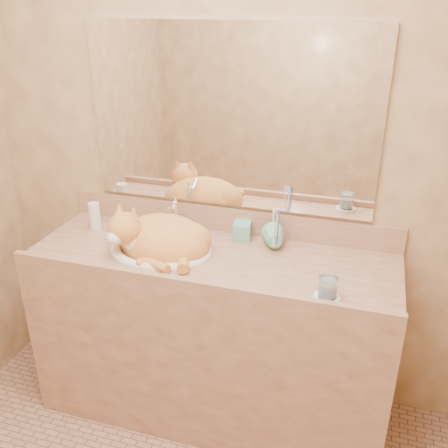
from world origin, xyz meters
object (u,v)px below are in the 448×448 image
(cat, at_px, (159,237))
(toothbrush_cup, at_px, (275,243))
(sink_basin, at_px, (160,237))
(vanity_counter, at_px, (212,336))
(water_glass, at_px, (328,287))
(soap_dispenser, at_px, (241,225))

(cat, bearing_deg, toothbrush_cup, 25.14)
(sink_basin, bearing_deg, toothbrush_cup, 16.11)
(vanity_counter, relative_size, toothbrush_cup, 15.00)
(vanity_counter, relative_size, water_glass, 19.57)
(toothbrush_cup, height_order, water_glass, toothbrush_cup)
(sink_basin, distance_m, soap_dispenser, 0.37)
(cat, xyz_separation_m, soap_dispenser, (0.32, 0.19, 0.02))
(vanity_counter, bearing_deg, sink_basin, -174.97)
(vanity_counter, relative_size, cat, 3.76)
(sink_basin, distance_m, water_glass, 0.76)
(cat, height_order, toothbrush_cup, cat)
(water_glass, bearing_deg, vanity_counter, 159.84)
(vanity_counter, bearing_deg, soap_dispenser, 61.77)
(sink_basin, relative_size, cat, 1.06)
(soap_dispenser, bearing_deg, vanity_counter, -126.70)
(vanity_counter, height_order, soap_dispenser, soap_dispenser)
(vanity_counter, xyz_separation_m, toothbrush_cup, (0.26, 0.11, 0.47))
(soap_dispenser, xyz_separation_m, toothbrush_cup, (0.17, -0.06, -0.04))
(sink_basin, relative_size, soap_dispenser, 2.55)
(vanity_counter, height_order, sink_basin, sink_basin)
(soap_dispenser, bearing_deg, cat, -157.60)
(sink_basin, height_order, soap_dispenser, soap_dispenser)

